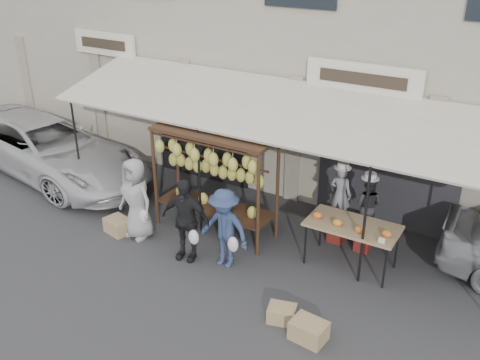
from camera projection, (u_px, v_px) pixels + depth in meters
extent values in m
plane|color=#2D2D30|center=(210.00, 271.00, 10.09)|extent=(90.00, 90.00, 0.00)
cube|color=#A9A28D|center=(348.00, 31.00, 13.64)|extent=(24.00, 6.00, 7.00)
cube|color=#232328|center=(387.00, 171.00, 11.22)|extent=(3.00, 0.10, 2.50)
cube|color=black|center=(203.00, 132.00, 13.41)|extent=(2.60, 0.10, 2.50)
cube|color=silver|center=(363.00, 78.00, 10.69)|extent=(2.40, 0.10, 0.60)
cube|color=silver|center=(105.00, 43.00, 13.94)|extent=(2.00, 0.10, 0.60)
cube|color=beige|center=(271.00, 107.00, 10.77)|extent=(10.00, 2.34, 0.63)
cylinder|color=black|center=(77.00, 150.00, 12.59)|extent=(0.05, 0.05, 2.30)
cylinder|color=black|center=(199.00, 182.00, 10.96)|extent=(0.05, 0.05, 2.30)
cylinder|color=black|center=(364.00, 227.00, 9.33)|extent=(0.05, 0.05, 2.30)
cylinder|color=#402619|center=(155.00, 177.00, 11.29)|extent=(0.07, 0.07, 2.20)
cylinder|color=#402619|center=(258.00, 206.00, 10.13)|extent=(0.07, 0.07, 2.20)
cylinder|color=#402619|center=(178.00, 164.00, 11.91)|extent=(0.07, 0.07, 2.20)
cylinder|color=#402619|center=(277.00, 190.00, 10.75)|extent=(0.07, 0.07, 2.20)
cube|color=#402619|center=(214.00, 133.00, 10.55)|extent=(2.60, 0.90, 0.07)
cylinder|color=#402619|center=(204.00, 145.00, 10.33)|extent=(2.50, 0.05, 0.05)
cylinder|color=#402619|center=(223.00, 134.00, 10.88)|extent=(2.50, 0.05, 0.05)
cylinder|color=#402619|center=(214.00, 159.00, 10.79)|extent=(2.50, 0.05, 0.05)
cube|color=#402619|center=(215.00, 207.00, 11.26)|extent=(2.50, 0.80, 0.05)
ellipsoid|color=#D3D04E|center=(160.00, 146.00, 10.95)|extent=(0.20, 0.18, 0.30)
ellipsoid|color=#D3D04E|center=(173.00, 145.00, 10.96)|extent=(0.20, 0.18, 0.30)
ellipsoid|color=#D3D04E|center=(177.00, 150.00, 10.74)|extent=(0.20, 0.18, 0.30)
ellipsoid|color=#D3D04E|center=(190.00, 149.00, 10.75)|extent=(0.20, 0.18, 0.30)
ellipsoid|color=#D3D04E|center=(195.00, 155.00, 10.55)|extent=(0.20, 0.18, 0.30)
ellipsoid|color=#D3D04E|center=(208.00, 155.00, 10.57)|extent=(0.20, 0.18, 0.30)
ellipsoid|color=#D3D04E|center=(213.00, 160.00, 10.34)|extent=(0.20, 0.18, 0.30)
ellipsoid|color=#D3D04E|center=(227.00, 159.00, 10.36)|extent=(0.20, 0.18, 0.30)
ellipsoid|color=#D3D04E|center=(233.00, 165.00, 10.14)|extent=(0.20, 0.18, 0.30)
ellipsoid|color=#D3D04E|center=(247.00, 162.00, 10.13)|extent=(0.20, 0.18, 0.30)
ellipsoid|color=#D3D04E|center=(253.00, 167.00, 9.92)|extent=(0.20, 0.18, 0.30)
ellipsoid|color=#D3D04E|center=(173.00, 160.00, 11.38)|extent=(0.20, 0.18, 0.30)
ellipsoid|color=#D3D04E|center=(181.00, 160.00, 11.27)|extent=(0.20, 0.18, 0.30)
ellipsoid|color=#D3D04E|center=(189.00, 164.00, 11.18)|extent=(0.20, 0.18, 0.30)
ellipsoid|color=#D3D04E|center=(198.00, 166.00, 11.09)|extent=(0.20, 0.18, 0.30)
ellipsoid|color=#D3D04E|center=(206.00, 166.00, 10.97)|extent=(0.20, 0.18, 0.30)
ellipsoid|color=#D3D04E|center=(214.00, 169.00, 10.88)|extent=(0.20, 0.18, 0.30)
ellipsoid|color=#D3D04E|center=(223.00, 172.00, 10.79)|extent=(0.20, 0.18, 0.30)
ellipsoid|color=#D3D04E|center=(232.00, 174.00, 10.69)|extent=(0.20, 0.18, 0.30)
ellipsoid|color=#D3D04E|center=(241.00, 175.00, 10.58)|extent=(0.20, 0.18, 0.30)
ellipsoid|color=#D3D04E|center=(250.00, 178.00, 10.49)|extent=(0.20, 0.18, 0.30)
ellipsoid|color=#D3D04E|center=(259.00, 182.00, 10.41)|extent=(0.20, 0.18, 0.30)
cube|color=tan|center=(353.00, 226.00, 9.91)|extent=(1.70, 0.90, 0.05)
cylinder|color=black|center=(305.00, 244.00, 10.17)|extent=(0.04, 0.04, 0.85)
cylinder|color=black|center=(385.00, 268.00, 9.45)|extent=(0.04, 0.04, 0.85)
cylinder|color=black|center=(321.00, 227.00, 10.74)|extent=(0.04, 0.04, 0.85)
cylinder|color=black|center=(397.00, 249.00, 10.03)|extent=(0.04, 0.04, 0.85)
ellipsoid|color=orange|center=(317.00, 215.00, 10.08)|extent=(0.18, 0.14, 0.14)
ellipsoid|color=orange|center=(337.00, 223.00, 9.82)|extent=(0.18, 0.14, 0.14)
ellipsoid|color=orange|center=(360.00, 229.00, 9.60)|extent=(0.18, 0.14, 0.14)
ellipsoid|color=orange|center=(387.00, 234.00, 9.47)|extent=(0.18, 0.14, 0.14)
imported|color=gray|center=(340.00, 194.00, 10.64)|extent=(0.46, 0.31, 1.23)
imported|color=#28282B|center=(367.00, 205.00, 10.33)|extent=(0.61, 0.49, 1.21)
imported|color=#959595|center=(136.00, 199.00, 10.90)|extent=(0.92, 0.66, 1.74)
imported|color=black|center=(185.00, 220.00, 10.18)|extent=(1.04, 0.57, 1.69)
imported|color=navy|center=(224.00, 229.00, 9.97)|extent=(1.04, 0.61, 1.59)
cube|color=maroon|center=(337.00, 231.00, 11.00)|extent=(0.40, 0.40, 0.46)
cube|color=maroon|center=(363.00, 241.00, 10.68)|extent=(0.31, 0.31, 0.41)
cube|color=tan|center=(282.00, 314.00, 8.78)|extent=(0.53, 0.45, 0.27)
cube|color=tan|center=(309.00, 331.00, 8.37)|extent=(0.58, 0.46, 0.33)
cube|color=tan|center=(118.00, 225.00, 11.33)|extent=(0.61, 0.52, 0.32)
imported|color=silver|center=(42.00, 133.00, 13.97)|extent=(5.20, 3.01, 2.04)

